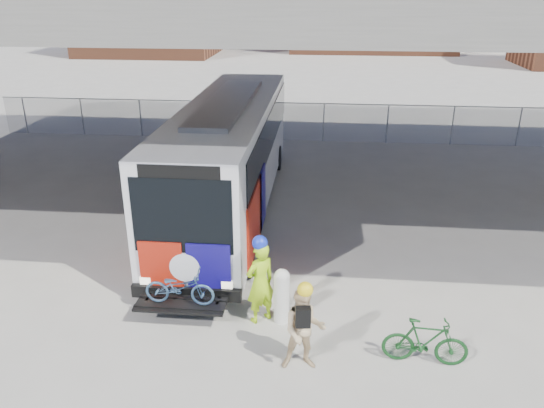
# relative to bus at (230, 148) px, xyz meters

# --- Properties ---
(ground) EXTENTS (160.00, 160.00, 0.00)m
(ground) POSITION_rel_bus_xyz_m (2.00, -3.32, -2.11)
(ground) COLOR #9E9991
(ground) RESTS_ON ground
(bus) EXTENTS (2.67, 12.90, 3.69)m
(bus) POSITION_rel_bus_xyz_m (0.00, 0.00, 0.00)
(bus) COLOR silver
(bus) RESTS_ON ground
(overpass) EXTENTS (40.00, 16.00, 7.95)m
(overpass) POSITION_rel_bus_xyz_m (2.00, 0.68, 4.43)
(overpass) COLOR #605E59
(overpass) RESTS_ON ground
(chainlink_fence) EXTENTS (30.00, 0.06, 30.00)m
(chainlink_fence) POSITION_rel_bus_xyz_m (2.00, 8.68, -0.69)
(chainlink_fence) COLOR gray
(chainlink_fence) RESTS_ON ground
(brick_buildings) EXTENTS (54.00, 22.00, 12.00)m
(brick_buildings) POSITION_rel_bus_xyz_m (3.23, 44.90, 3.31)
(brick_buildings) COLOR brown
(brick_buildings) RESTS_ON ground
(bollard) EXTENTS (0.34, 0.34, 1.31)m
(bollard) POSITION_rel_bus_xyz_m (2.22, -6.34, -1.41)
(bollard) COLOR white
(bollard) RESTS_ON ground
(cyclist_hivis) EXTENTS (0.83, 0.80, 2.10)m
(cyclist_hivis) POSITION_rel_bus_xyz_m (1.74, -6.34, -1.10)
(cyclist_hivis) COLOR #ADE518
(cyclist_hivis) RESTS_ON ground
(cyclist_tan) EXTENTS (0.92, 0.75, 1.91)m
(cyclist_tan) POSITION_rel_bus_xyz_m (2.77, -7.83, -1.21)
(cyclist_tan) COLOR #D5B788
(cyclist_tan) RESTS_ON ground
(bike_parked) EXTENTS (1.70, 0.58, 1.01)m
(bike_parked) POSITION_rel_bus_xyz_m (5.15, -7.48, -1.61)
(bike_parked) COLOR #16461D
(bike_parked) RESTS_ON ground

